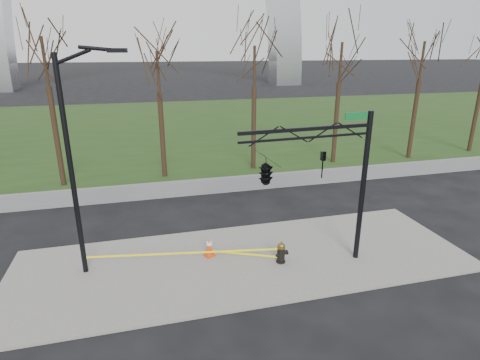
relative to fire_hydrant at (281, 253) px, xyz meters
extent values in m
plane|color=black|center=(-1.31, 0.55, -0.51)|extent=(500.00, 500.00, 0.00)
cube|color=slate|center=(-1.31, 0.55, -0.46)|extent=(18.00, 6.00, 0.10)
cube|color=#1F3513|center=(-1.31, 30.55, -0.48)|extent=(120.00, 40.00, 0.06)
cube|color=#59595B|center=(-1.31, 8.55, -0.06)|extent=(60.00, 0.30, 0.90)
cylinder|color=black|center=(-0.01, 0.00, -0.38)|extent=(0.36, 0.36, 0.06)
cylinder|color=black|center=(-0.01, 0.00, -0.09)|extent=(0.28, 0.28, 0.64)
cylinder|color=black|center=(0.21, 0.04, -0.04)|extent=(0.24, 0.21, 0.17)
cylinder|color=black|center=(-0.17, -0.03, -0.07)|extent=(0.13, 0.13, 0.11)
cylinder|color=brown|center=(-0.01, 0.00, 0.25)|extent=(0.32, 0.32, 0.06)
ellipsoid|color=brown|center=(-0.01, 0.00, 0.31)|extent=(0.30, 0.30, 0.22)
cylinder|color=brown|center=(-0.01, 0.00, 0.44)|extent=(0.06, 0.06, 0.09)
cube|color=red|center=(-2.65, 1.21, -0.39)|extent=(0.52, 0.52, 0.04)
cone|color=red|center=(-2.65, 1.21, 0.00)|extent=(0.31, 0.31, 0.74)
cylinder|color=white|center=(-2.65, 1.21, 0.13)|extent=(0.23, 0.23, 0.11)
cylinder|color=black|center=(-7.40, 1.23, 3.49)|extent=(0.18, 0.18, 8.00)
cylinder|color=black|center=(-6.87, 1.09, 7.34)|extent=(1.25, 0.44, 0.56)
cylinder|color=black|center=(-6.05, 0.87, 7.59)|extent=(1.20, 0.42, 0.22)
cube|color=black|center=(-5.47, 0.72, 7.54)|extent=(0.64, 0.37, 0.14)
cylinder|color=black|center=(3.06, -0.38, 2.49)|extent=(0.20, 0.20, 6.00)
cube|color=black|center=(0.57, -0.54, 4.99)|extent=(5.00, 0.43, 0.12)
cube|color=black|center=(0.57, -0.54, 4.69)|extent=(5.00, 0.39, 0.08)
cube|color=#0C5926|center=(2.46, -0.42, 5.34)|extent=(0.90, 0.10, 0.25)
imported|color=black|center=(1.27, -0.49, 3.64)|extent=(0.18, 0.21, 1.00)
imported|color=black|center=(-0.93, -0.63, 3.64)|extent=(0.68, 2.51, 1.00)
cube|color=#FFF50D|center=(-3.71, 0.61, 0.17)|extent=(7.39, 1.23, 0.08)
cube|color=#FFF50D|center=(-1.33, 0.60, -0.20)|extent=(2.63, 1.22, 0.08)
camera|label=1|loc=(-4.95, -12.65, 7.60)|focal=29.07mm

